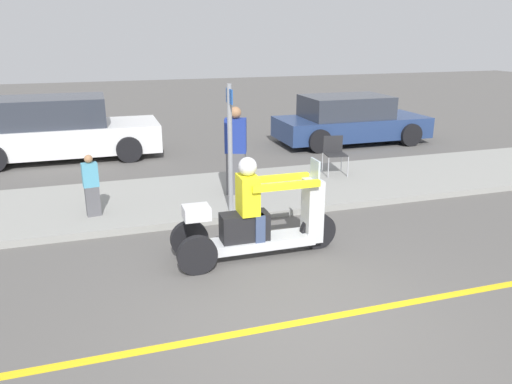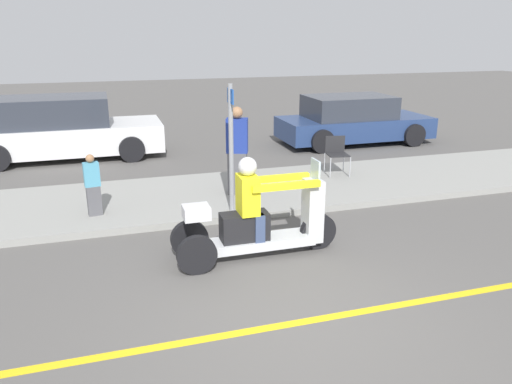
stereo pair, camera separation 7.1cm
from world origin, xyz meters
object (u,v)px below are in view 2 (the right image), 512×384
(spectator_end_of_line, at_px, (93,186))
(street_sign, at_px, (231,144))
(spectator_far_back, at_px, (237,153))
(motorcycle_trike, at_px, (257,222))
(parked_car_lot_right, at_px, (353,121))
(folding_chair_set_back, at_px, (336,151))
(parked_car_lot_center, at_px, (63,130))

(spectator_end_of_line, xyz_separation_m, street_sign, (2.29, -0.51, 0.68))
(spectator_far_back, bearing_deg, motorcycle_trike, -99.06)
(spectator_end_of_line, height_order, parked_car_lot_right, parked_car_lot_right)
(spectator_far_back, xyz_separation_m, street_sign, (-0.36, -0.95, 0.39))
(spectator_end_of_line, relative_size, parked_car_lot_right, 0.24)
(folding_chair_set_back, bearing_deg, motorcycle_trike, -130.57)
(motorcycle_trike, bearing_deg, folding_chair_set_back, 49.43)
(spectator_far_back, xyz_separation_m, spectator_end_of_line, (-2.65, -0.44, -0.30))
(folding_chair_set_back, bearing_deg, parked_car_lot_center, 146.98)
(spectator_far_back, relative_size, spectator_end_of_line, 1.58)
(spectator_far_back, distance_m, parked_car_lot_center, 5.66)
(folding_chair_set_back, xyz_separation_m, street_sign, (-2.80, -1.69, 0.69))
(parked_car_lot_center, xyz_separation_m, parked_car_lot_right, (7.90, -0.55, -0.08))
(folding_chair_set_back, bearing_deg, street_sign, -148.85)
(spectator_far_back, height_order, folding_chair_set_back, spectator_far_back)
(motorcycle_trike, xyz_separation_m, parked_car_lot_right, (4.93, 6.57, 0.12))
(parked_car_lot_right, xyz_separation_m, street_sign, (-4.87, -4.93, 0.66))
(parked_car_lot_right, bearing_deg, parked_car_lot_center, 175.99)
(motorcycle_trike, distance_m, folding_chair_set_back, 4.39)
(motorcycle_trike, distance_m, street_sign, 1.82)
(spectator_far_back, height_order, parked_car_lot_center, spectator_far_back)
(spectator_end_of_line, distance_m, street_sign, 2.45)
(spectator_end_of_line, bearing_deg, folding_chair_set_back, 13.03)
(spectator_far_back, xyz_separation_m, parked_car_lot_center, (-3.39, 4.53, -0.19))
(spectator_far_back, bearing_deg, folding_chair_set_back, 16.86)
(parked_car_lot_center, height_order, street_sign, street_sign)
(folding_chair_set_back, distance_m, parked_car_lot_right, 3.84)
(parked_car_lot_right, bearing_deg, spectator_far_back, -138.62)
(spectator_end_of_line, distance_m, parked_car_lot_center, 5.03)
(motorcycle_trike, relative_size, street_sign, 1.11)
(spectator_far_back, distance_m, spectator_end_of_line, 2.70)
(parked_car_lot_right, bearing_deg, motorcycle_trike, -126.86)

